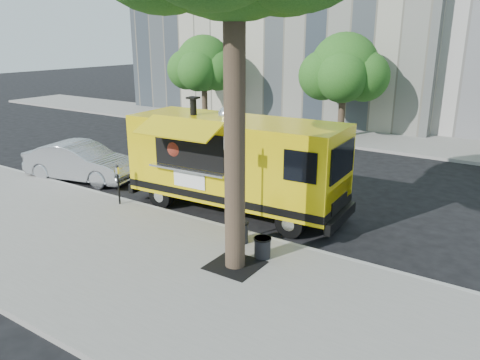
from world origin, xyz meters
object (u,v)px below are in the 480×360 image
object	(u,v)px
far_tree_a	(204,64)
sedan	(81,162)
food_truck	(234,161)
parking_meter	(118,180)
trash_bin_right	(240,231)
far_tree_b	(344,68)
trash_bin_left	(262,247)
sign_post	(229,179)

from	to	relation	value
far_tree_a	sedan	distance (m)	13.12
far_tree_a	food_truck	bearing A→B (deg)	-48.79
far_tree_a	parking_meter	size ratio (longest dim) A/B	4.01
parking_meter	trash_bin_right	world-z (taller)	parking_meter
far_tree_b	parking_meter	size ratio (longest dim) A/B	4.12
far_tree_b	trash_bin_left	size ratio (longest dim) A/B	10.35
far_tree_b	trash_bin_right	xyz separation A→B (m)	(2.95, -14.32, -3.37)
far_tree_b	food_truck	world-z (taller)	far_tree_b
far_tree_b	food_truck	bearing A→B (deg)	-83.89
sedan	parking_meter	bearing A→B (deg)	-122.47
far_tree_a	sedan	xyz separation A→B (m)	(3.41, -12.30, -3.03)
food_truck	trash_bin_right	size ratio (longest dim) A/B	12.49
sign_post	sedan	xyz separation A→B (m)	(-8.14, 1.55, -1.10)
far_tree_a	sign_post	xyz separation A→B (m)	(11.55, -13.85, -1.93)
sedan	sign_post	bearing A→B (deg)	-112.63
trash_bin_left	sign_post	bearing A→B (deg)	159.83
far_tree_a	far_tree_b	world-z (taller)	far_tree_b
trash_bin_right	far_tree_b	bearing A→B (deg)	101.64
parking_meter	far_tree_a	bearing A→B (deg)	117.15
far_tree_b	sign_post	world-z (taller)	far_tree_b
parking_meter	food_truck	distance (m)	3.87
food_truck	trash_bin_left	world-z (taller)	food_truck
sedan	trash_bin_left	size ratio (longest dim) A/B	8.57
food_truck	sedan	bearing A→B (deg)	-178.69
far_tree_a	parking_meter	xyz separation A→B (m)	(7.00, -13.65, -2.79)
food_truck	trash_bin_right	distance (m)	2.97
sedan	far_tree_b	bearing A→B (deg)	-35.60
sign_post	trash_bin_left	bearing A→B (deg)	-20.17
sedan	trash_bin_left	distance (m)	9.74
far_tree_b	sedan	size ratio (longest dim) A/B	1.21
trash_bin_left	sedan	bearing A→B (deg)	167.81
far_tree_b	trash_bin_right	size ratio (longest dim) A/B	9.37
far_tree_a	parking_meter	world-z (taller)	far_tree_a
sign_post	parking_meter	world-z (taller)	sign_post
sign_post	trash_bin_left	world-z (taller)	sign_post
food_truck	sedan	size ratio (longest dim) A/B	1.61
food_truck	trash_bin_right	xyz separation A→B (m)	(1.65, -2.16, -1.22)
sedan	trash_bin_left	bearing A→B (deg)	-114.04
parking_meter	trash_bin_right	size ratio (longest dim) A/B	2.27
sign_post	parking_meter	xyz separation A→B (m)	(-4.55, 0.20, -0.87)
far_tree_a	food_truck	world-z (taller)	far_tree_a
sedan	trash_bin_right	bearing A→B (deg)	-112.59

